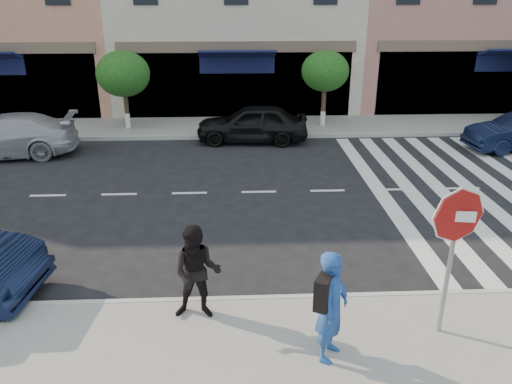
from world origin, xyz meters
The scene contains 9 objects.
ground centered at (0.00, 0.00, 0.00)m, with size 120.00×120.00×0.00m, color black.
sidewalk_far centered at (0.00, 11.00, 0.07)m, with size 60.00×3.00×0.15m, color gray.
street_tree_wb centered at (-5.00, 10.80, 2.31)m, with size 2.10×2.10×3.06m.
street_tree_c centered at (3.00, 10.80, 2.36)m, with size 1.90×1.90×3.04m.
stop_sign centered at (2.67, -2.62, 2.03)m, with size 0.91×0.17×2.60m.
photographer centered at (0.73, -3.11, 1.06)m, with size 0.66×0.43×1.82m, color navy.
walker centered at (-1.35, -2.00, 1.01)m, with size 0.84×0.65×1.72m, color black.
car_far_left centered at (-8.68, 7.72, 0.72)m, with size 2.01×4.94×1.43m, color #A7A7AC.
car_far_mid centered at (0.01, 9.10, 0.71)m, with size 1.68×4.17×1.42m, color black.
Camera 1 is at (-0.70, -9.29, 5.48)m, focal length 35.00 mm.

